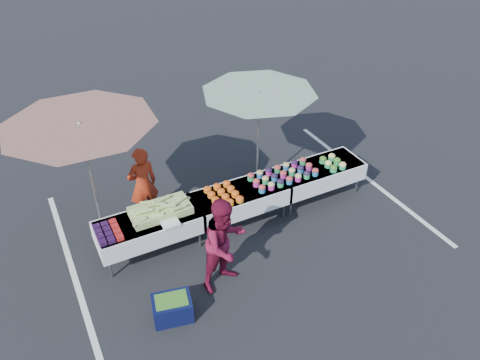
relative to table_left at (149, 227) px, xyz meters
name	(u,v)px	position (x,y,z in m)	size (l,w,h in m)	color
ground	(240,221)	(1.80, 0.00, -0.58)	(80.00, 80.00, 0.00)	black
stripe_left	(75,277)	(-1.40, 0.00, -0.58)	(0.10, 5.00, 0.00)	silver
stripe_right	(367,178)	(5.00, 0.00, -0.58)	(0.10, 5.00, 0.00)	silver
table_left	(149,227)	(0.00, 0.00, 0.00)	(1.86, 0.81, 0.75)	white
table_center	(240,198)	(1.80, 0.00, 0.00)	(1.86, 0.81, 0.75)	white
table_right	(318,173)	(3.60, 0.00, 0.00)	(1.86, 0.81, 0.75)	white
berry_punnets	(108,232)	(-0.71, -0.06, 0.21)	(0.40, 0.54, 0.08)	black
corn_pile	(160,210)	(0.25, 0.05, 0.26)	(1.16, 0.57, 0.26)	#9DBF62
plastic_bags	(170,223)	(0.30, -0.30, 0.19)	(0.30, 0.25, 0.05)	white
carrot_bowls	(223,194)	(1.45, -0.01, 0.22)	(0.55, 0.69, 0.11)	#C96F16
potato_cups	(283,174)	(2.75, 0.00, 0.25)	(1.34, 0.58, 0.16)	#246CA8
bean_baskets	(333,163)	(3.86, -0.10, 0.24)	(0.36, 0.50, 0.15)	#279C5A
vendor	(143,185)	(0.23, 0.97, 0.21)	(0.58, 0.38, 1.59)	#A62B13
customer	(225,244)	(0.87, -1.27, 0.27)	(0.83, 0.64, 1.70)	maroon
umbrella_left	(82,135)	(-0.70, 0.64, 1.71)	(3.18, 3.18, 2.53)	black
umbrella_right	(259,101)	(2.62, 0.80, 1.49)	(2.39, 2.39, 2.29)	black
storage_bin	(172,308)	(-0.19, -1.56, -0.38)	(0.68, 0.55, 0.39)	#0A1036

